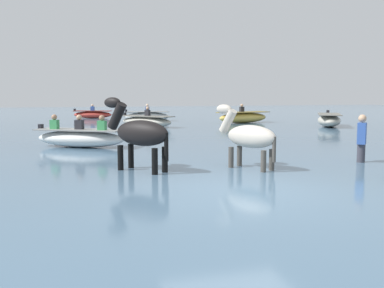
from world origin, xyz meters
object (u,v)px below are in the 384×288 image
at_px(boat_far_offshore, 147,116).
at_px(boat_mid_channel, 146,121).
at_px(boat_near_port, 243,117).
at_px(boat_far_inshore, 93,114).
at_px(person_onlooker_right, 361,144).
at_px(horse_lead_pinto, 249,138).
at_px(boat_mid_outer, 329,120).
at_px(boat_distant_west, 80,138).
at_px(horse_trailing_black, 139,135).

height_order(boat_far_offshore, boat_mid_channel, boat_far_offshore).
xyz_separation_m(boat_near_port, boat_far_inshore, (-8.33, 7.92, -0.06)).
relative_size(boat_mid_channel, boat_far_inshore, 1.06).
relative_size(boat_far_offshore, person_onlooker_right, 1.76).
bearing_deg(boat_far_offshore, boat_far_inshore, 123.71).
bearing_deg(person_onlooker_right, boat_mid_channel, 102.60).
bearing_deg(horse_lead_pinto, boat_near_port, 67.90).
height_order(boat_mid_channel, person_onlooker_right, person_onlooker_right).
xyz_separation_m(boat_far_offshore, boat_far_inshore, (-3.11, 4.66, -0.04)).
distance_m(boat_mid_outer, boat_distant_west, 14.45).
xyz_separation_m(boat_mid_channel, person_onlooker_right, (3.05, -13.63, 0.15)).
distance_m(boat_far_offshore, boat_far_inshore, 5.60).
height_order(horse_lead_pinto, person_onlooker_right, horse_lead_pinto).
bearing_deg(boat_mid_channel, boat_far_offshore, 78.98).
distance_m(horse_lead_pinto, boat_mid_outer, 14.93).
bearing_deg(boat_near_port, boat_distant_west, -134.50).
distance_m(boat_near_port, person_onlooker_right, 15.76).
distance_m(boat_far_inshore, person_onlooker_right, 23.93).
height_order(horse_lead_pinto, boat_far_inshore, horse_lead_pinto).
relative_size(boat_near_port, boat_far_inshore, 1.25).
height_order(horse_trailing_black, boat_mid_channel, horse_trailing_black).
distance_m(boat_distant_west, boat_far_offshore, 14.15).
bearing_deg(horse_lead_pinto, boat_far_offshore, 86.67).
xyz_separation_m(horse_trailing_black, boat_far_offshore, (3.58, 18.43, -0.50)).
xyz_separation_m(boat_far_offshore, boat_mid_channel, (-0.99, -5.08, -0.01)).
bearing_deg(boat_mid_outer, horse_lead_pinto, -129.82).
xyz_separation_m(horse_lead_pinto, boat_distant_west, (-3.59, 5.47, -0.40)).
bearing_deg(boat_far_inshore, boat_near_port, -43.56).
bearing_deg(boat_far_offshore, boat_mid_channel, -101.02).
relative_size(boat_far_offshore, boat_far_inshore, 0.99).
bearing_deg(person_onlooker_right, boat_mid_outer, 60.55).
xyz_separation_m(boat_distant_west, boat_far_inshore, (1.58, 18.01, -0.03)).
xyz_separation_m(boat_distant_west, boat_far_offshore, (4.69, 13.35, 0.01)).
bearing_deg(boat_mid_outer, boat_distant_west, -155.51).
bearing_deg(boat_far_offshore, horse_trailing_black, -101.00).
bearing_deg(boat_distant_west, boat_near_port, 45.50).
relative_size(horse_lead_pinto, horse_trailing_black, 0.92).
xyz_separation_m(horse_lead_pinto, boat_near_port, (6.32, 15.56, -0.37)).
bearing_deg(boat_far_inshore, boat_mid_outer, -46.09).
height_order(boat_distant_west, boat_far_offshore, boat_far_offshore).
bearing_deg(horse_trailing_black, boat_mid_channel, 79.01).
relative_size(boat_near_port, boat_distant_west, 1.15).
xyz_separation_m(boat_mid_outer, boat_far_inshore, (-11.57, 12.02, -0.06)).
height_order(boat_distant_west, boat_mid_channel, boat_mid_channel).
bearing_deg(boat_distant_west, boat_far_inshore, 84.98).
relative_size(horse_trailing_black, boat_distant_west, 0.66).
bearing_deg(boat_near_port, person_onlooker_right, -101.59).
bearing_deg(boat_mid_channel, boat_mid_outer, -13.58).
distance_m(boat_mid_channel, boat_far_inshore, 9.96).
bearing_deg(horse_lead_pinto, boat_mid_channel, 89.56).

